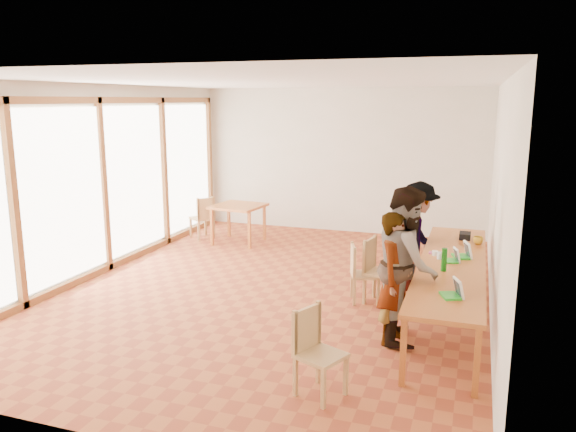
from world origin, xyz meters
name	(u,v)px	position (x,y,z in m)	size (l,w,h in m)	color
ground	(276,289)	(0.00, 0.00, 0.00)	(8.00, 8.00, 0.00)	#A55027
wall_back	(341,161)	(0.00, 4.00, 1.50)	(6.00, 0.10, 3.00)	silver
wall_front	(99,265)	(0.00, -4.00, 1.50)	(6.00, 0.10, 3.00)	silver
wall_right	(498,201)	(3.00, 0.00, 1.50)	(0.10, 8.00, 3.00)	silver
window_wall	(102,180)	(-2.96, 0.00, 1.50)	(0.10, 8.00, 3.00)	white
ceiling	(275,80)	(0.00, 0.00, 3.02)	(6.00, 8.00, 0.04)	white
communal_table	(452,266)	(2.50, -0.38, 0.70)	(0.80, 4.00, 0.75)	#CC642D
side_table	(238,209)	(-1.64, 2.36, 0.67)	(0.90, 0.90, 0.75)	#CC642D
chair_near	(314,341)	(1.37, -2.72, 0.52)	(0.52, 0.52, 0.45)	tan
chair_mid	(376,263)	(1.48, -0.05, 0.55)	(0.49, 0.49, 0.48)	tan
chair_far	(359,267)	(1.27, -0.14, 0.50)	(0.48, 0.48, 0.43)	tan
chair_empty	(393,238)	(1.47, 1.59, 0.51)	(0.39, 0.39, 0.45)	tan
chair_spare	(204,213)	(-2.42, 2.42, 0.52)	(0.55, 0.55, 0.46)	tan
person_near	(395,278)	(1.92, -1.31, 0.77)	(0.56, 0.37, 1.53)	gray
person_mid	(407,264)	(2.03, -1.17, 0.90)	(0.88, 0.68, 1.81)	gray
person_far	(417,237)	(1.96, 0.62, 0.81)	(1.04, 0.60, 1.61)	gray
laptop_near	(454,292)	(2.58, -1.69, 0.80)	(0.27, 0.29, 0.20)	green
laptop_mid	(454,258)	(2.51, -0.34, 0.80)	(0.23, 0.25, 0.18)	green
laptop_far	(464,253)	(2.63, -0.10, 0.81)	(0.28, 0.30, 0.21)	green
yellow_mug	(478,240)	(2.80, 0.68, 0.81)	(0.14, 0.14, 0.11)	gold
green_bottle	(444,260)	(2.42, -0.79, 0.89)	(0.07, 0.07, 0.28)	#136513
clear_glass	(440,256)	(2.34, -0.28, 0.80)	(0.07, 0.07, 0.09)	silver
condiment_cup	(435,253)	(2.27, -0.12, 0.78)	(0.08, 0.08, 0.06)	white
pink_phone	(431,253)	(2.21, -0.02, 0.76)	(0.05, 0.10, 0.01)	#C03B80
black_pouch	(465,236)	(2.61, 0.95, 0.80)	(0.16, 0.26, 0.09)	black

